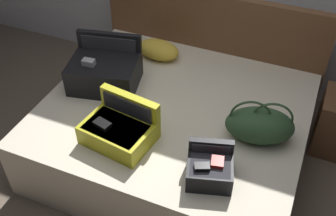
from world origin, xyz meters
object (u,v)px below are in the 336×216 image
hard_case_large (105,71)px  hard_case_medium (119,129)px  duffel_bag (260,125)px  pillow_near_headboard (159,50)px  bed (174,132)px  hard_case_small (210,169)px

hard_case_large → hard_case_medium: bearing=-64.3°
duffel_bag → hard_case_medium: bearing=-156.7°
hard_case_medium → pillow_near_headboard: size_ratio=1.33×
hard_case_large → hard_case_medium: hard_case_large is taller
pillow_near_headboard → hard_case_medium: bearing=-81.1°
hard_case_large → pillow_near_headboard: (0.24, 0.53, -0.06)m
bed → pillow_near_headboard: pillow_near_headboard is taller
hard_case_small → bed: bearing=113.5°
hard_case_large → pillow_near_headboard: size_ratio=1.59×
bed → pillow_near_headboard: bearing=123.7°
hard_case_small → duffel_bag: (0.20, 0.47, 0.04)m
hard_case_large → hard_case_small: 1.25m
bed → pillow_near_headboard: 0.78m
hard_case_small → pillow_near_headboard: 1.42m
bed → hard_case_large: (-0.63, 0.05, 0.40)m
hard_case_medium → hard_case_large: bearing=136.1°
hard_case_large → hard_case_small: hard_case_large is taller
hard_case_large → hard_case_medium: 0.66m
hard_case_small → pillow_near_headboard: hard_case_small is taller
bed → hard_case_medium: 0.63m
hard_case_medium → duffel_bag: size_ratio=0.96×
bed → hard_case_small: bearing=-50.0°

